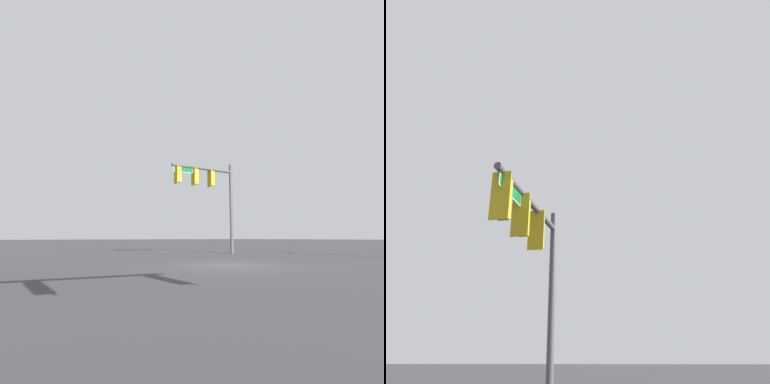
% 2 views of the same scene
% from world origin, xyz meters
% --- Properties ---
extents(ground_plane, '(400.00, 400.00, 0.00)m').
position_xyz_m(ground_plane, '(0.00, 0.00, 0.00)').
color(ground_plane, '#38383A').
extents(signal_pole_near, '(5.21, 0.84, 6.86)m').
position_xyz_m(signal_pole_near, '(-4.68, -7.15, 4.92)').
color(signal_pole_near, '#47474C').
rests_on(signal_pole_near, ground_plane).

